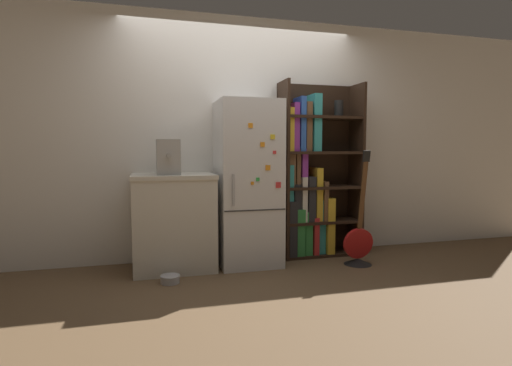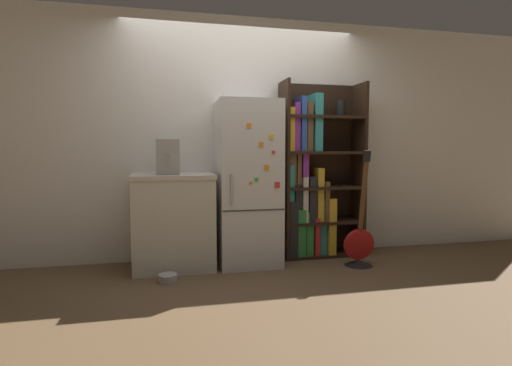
% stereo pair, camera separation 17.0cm
% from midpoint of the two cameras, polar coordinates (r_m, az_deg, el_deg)
% --- Properties ---
extents(ground_plane, '(16.00, 16.00, 0.00)m').
position_cam_midpoint_polar(ground_plane, '(4.11, 0.43, -11.88)').
color(ground_plane, brown).
extents(wall_back, '(8.00, 0.05, 2.60)m').
position_cam_midpoint_polar(wall_back, '(4.40, -0.98, 6.37)').
color(wall_back, white).
rests_on(wall_back, ground_plane).
extents(refrigerator, '(0.62, 0.63, 1.67)m').
position_cam_midpoint_polar(refrigerator, '(4.09, -0.03, -0.03)').
color(refrigerator, silver).
rests_on(refrigerator, ground_plane).
extents(bookshelf, '(0.91, 0.36, 1.91)m').
position_cam_midpoint_polar(bookshelf, '(4.46, 8.97, 0.01)').
color(bookshelf, black).
rests_on(bookshelf, ground_plane).
extents(kitchen_counter, '(0.80, 0.61, 0.94)m').
position_cam_midpoint_polar(kitchen_counter, '(4.05, -10.48, -5.35)').
color(kitchen_counter, beige).
rests_on(kitchen_counter, ground_plane).
extents(espresso_machine, '(0.22, 0.36, 0.34)m').
position_cam_midpoint_polar(espresso_machine, '(3.94, -11.28, 3.66)').
color(espresso_machine, '#A5A39E').
rests_on(espresso_machine, kitchen_counter).
extents(guitar, '(0.32, 0.29, 1.17)m').
position_cam_midpoint_polar(guitar, '(4.25, 15.63, -9.08)').
color(guitar, black).
rests_on(guitar, ground_plane).
extents(pet_bowl, '(0.17, 0.17, 0.07)m').
position_cam_midpoint_polar(pet_bowl, '(3.72, -11.16, -13.11)').
color(pet_bowl, '#B7B7BC').
rests_on(pet_bowl, ground_plane).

